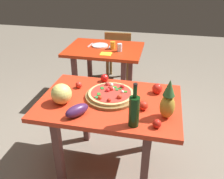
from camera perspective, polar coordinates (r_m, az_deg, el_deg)
ground_plane at (r=2.53m, az=-0.44°, el=-17.68°), size 10.00×10.00×0.00m
display_table at (r=2.10m, az=-0.51°, el=-4.97°), size 1.18×0.80×0.77m
background_table at (r=3.32m, az=-1.79°, el=7.84°), size 1.00×0.74×0.77m
dining_chair at (r=3.91m, az=1.55°, el=8.49°), size 0.42×0.42×0.85m
pizza_board at (r=2.08m, az=-0.29°, el=-1.55°), size 0.44×0.44×0.02m
pizza at (r=2.06m, az=-0.25°, el=-0.85°), size 0.39×0.39×0.06m
wine_bottle at (r=1.69m, az=5.25°, el=-4.96°), size 0.08×0.08×0.34m
pineapple_left at (r=1.80m, az=13.07°, el=-2.69°), size 0.11×0.11×0.31m
melon at (r=2.01m, az=-11.88°, el=-1.02°), size 0.17×0.17×0.17m
bell_pepper at (r=2.16m, az=10.65°, el=0.18°), size 0.09×0.09×0.10m
eggplant at (r=1.85m, az=-8.27°, el=-4.92°), size 0.19×0.21×0.09m
tomato_beside_pepper at (r=1.91m, az=7.39°, el=-3.74°), size 0.08×0.08×0.08m
tomato_at_corner at (r=1.74m, az=10.56°, el=-7.93°), size 0.07×0.07×0.07m
tomato_by_bottle at (r=2.24m, az=-7.86°, el=1.10°), size 0.06×0.06×0.06m
tomato_near_board at (r=2.33m, az=-1.79°, el=2.75°), size 0.08×0.08×0.08m
drinking_glass_juice at (r=3.23m, az=0.17°, el=10.42°), size 0.07×0.07×0.10m
drinking_glass_water at (r=3.14m, az=1.83°, el=9.90°), size 0.06×0.06×0.10m
dinner_plate at (r=3.35m, az=-2.85°, el=10.36°), size 0.22×0.22×0.02m
fork_utensil at (r=3.39m, az=-5.18°, el=10.42°), size 0.03×0.18×0.01m
knife_utensil at (r=3.32m, az=-0.48°, el=10.14°), size 0.03×0.18×0.01m
napkin_folded at (r=3.05m, az=-1.44°, el=8.41°), size 0.14×0.12×0.01m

